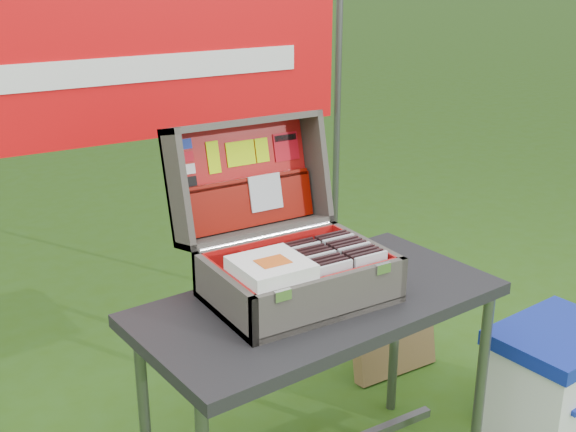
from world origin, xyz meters
TOP-DOWN VIEW (x-y plane):
  - table at (0.08, 0.09)m, footprint 1.18×0.67m
  - table_top at (0.08, 0.09)m, footprint 1.18×0.67m
  - table_leg_fr at (0.59, -0.13)m, footprint 0.04×0.04m
  - table_leg_bl at (-0.43, 0.32)m, footprint 0.04×0.04m
  - table_leg_br at (0.59, 0.32)m, footprint 0.04×0.04m
  - suitcase at (0.02, 0.18)m, footprint 0.53×0.54m
  - suitcase_base_bottom at (0.02, 0.12)m, footprint 0.53×0.38m
  - suitcase_base_wall_front at (0.02, -0.06)m, footprint 0.53×0.02m
  - suitcase_base_wall_back at (0.02, 0.30)m, footprint 0.53×0.02m
  - suitcase_base_wall_left at (-0.23, 0.12)m, footprint 0.02×0.38m
  - suitcase_base_wall_right at (0.28, 0.12)m, footprint 0.02×0.38m
  - suitcase_liner_floor at (0.02, 0.12)m, footprint 0.49×0.34m
  - suitcase_latch_left at (-0.15, -0.07)m, footprint 0.05×0.01m
  - suitcase_latch_right at (0.20, -0.07)m, footprint 0.05×0.01m
  - suitcase_hinge at (0.02, 0.31)m, footprint 0.48×0.02m
  - suitcase_lid_back at (0.02, 0.49)m, footprint 0.53×0.11m
  - suitcase_lid_rim_far at (0.02, 0.47)m, footprint 0.53×0.14m
  - suitcase_lid_rim_near at (0.02, 0.39)m, footprint 0.53×0.14m
  - suitcase_lid_rim_left at (-0.23, 0.43)m, footprint 0.02×0.22m
  - suitcase_lid_rim_right at (0.28, 0.43)m, footprint 0.02×0.22m
  - suitcase_lid_liner at (0.02, 0.47)m, footprint 0.49×0.08m
  - suitcase_liner_wall_front at (0.02, -0.04)m, footprint 0.49×0.01m
  - suitcase_liner_wall_back at (0.02, 0.29)m, footprint 0.49×0.01m
  - suitcase_liner_wall_left at (-0.22, 0.12)m, footprint 0.01×0.34m
  - suitcase_liner_wall_right at (0.27, 0.12)m, footprint 0.01×0.34m
  - suitcase_lid_pocket at (0.02, 0.43)m, footprint 0.47×0.07m
  - suitcase_pocket_edge at (0.02, 0.44)m, footprint 0.46×0.02m
  - suitcase_pocket_cd at (0.08, 0.42)m, footprint 0.12×0.04m
  - lid_sticker_cc_a at (-0.17, 0.50)m, footprint 0.05×0.01m
  - lid_sticker_cc_b at (-0.17, 0.49)m, footprint 0.05×0.01m
  - lid_sticker_cc_c at (-0.17, 0.48)m, footprint 0.05×0.01m
  - lid_sticker_cc_d at (-0.17, 0.47)m, footprint 0.05×0.01m
  - lid_card_neon_tall at (-0.08, 0.48)m, footprint 0.04×0.03m
  - lid_card_neon_main at (0.02, 0.48)m, footprint 0.10×0.02m
  - lid_card_neon_small at (0.10, 0.48)m, footprint 0.05×0.02m
  - lid_sticker_band at (0.20, 0.48)m, footprint 0.09×0.02m
  - lid_sticker_band_bar at (0.20, 0.49)m, footprint 0.09×0.01m
  - cd_left_0 at (0.06, -0.02)m, footprint 0.12×0.01m
  - cd_left_1 at (0.06, 0.00)m, footprint 0.12×0.01m
  - cd_left_2 at (0.06, 0.02)m, footprint 0.12×0.01m
  - cd_left_3 at (0.06, 0.04)m, footprint 0.12×0.01m
  - cd_left_4 at (0.06, 0.06)m, footprint 0.12×0.01m
  - cd_left_5 at (0.06, 0.08)m, footprint 0.12×0.01m
  - cd_left_6 at (0.06, 0.11)m, footprint 0.12×0.01m
  - cd_left_7 at (0.06, 0.13)m, footprint 0.12×0.01m
  - cd_left_8 at (0.06, 0.15)m, footprint 0.12×0.01m
  - cd_left_9 at (0.06, 0.17)m, footprint 0.12×0.01m
  - cd_left_10 at (0.06, 0.19)m, footprint 0.12×0.01m
  - cd_right_0 at (0.19, -0.02)m, footprint 0.12×0.01m
  - cd_right_1 at (0.19, 0.00)m, footprint 0.12×0.01m
  - cd_right_2 at (0.19, 0.02)m, footprint 0.12×0.01m
  - cd_right_3 at (0.19, 0.04)m, footprint 0.12×0.01m
  - cd_right_4 at (0.19, 0.06)m, footprint 0.12×0.01m
  - cd_right_5 at (0.19, 0.08)m, footprint 0.12×0.01m
  - cd_right_6 at (0.19, 0.11)m, footprint 0.12×0.01m
  - cd_right_7 at (0.19, 0.13)m, footprint 0.12×0.01m
  - cd_right_8 at (0.19, 0.15)m, footprint 0.12×0.01m
  - cd_right_9 at (0.19, 0.17)m, footprint 0.12×0.01m
  - cd_right_10 at (0.19, 0.19)m, footprint 0.12×0.01m
  - songbook_0 at (-0.11, 0.05)m, footprint 0.20×0.20m
  - songbook_1 at (-0.11, 0.05)m, footprint 0.20×0.20m
  - songbook_2 at (-0.11, 0.05)m, footprint 0.20×0.20m
  - songbook_3 at (-0.11, 0.05)m, footprint 0.20×0.20m
  - songbook_4 at (-0.11, 0.05)m, footprint 0.20×0.20m
  - songbook_5 at (-0.11, 0.05)m, footprint 0.20×0.20m
  - songbook_6 at (-0.11, 0.05)m, footprint 0.20×0.20m
  - songbook_7 at (-0.11, 0.05)m, footprint 0.20×0.20m
  - songbook_graphic at (-0.11, 0.04)m, footprint 0.09×0.07m
  - cooler at (1.02, -0.10)m, footprint 0.51×0.41m
  - cooler_body at (1.02, -0.10)m, footprint 0.49×0.39m
  - cooler_lid at (1.02, -0.10)m, footprint 0.51×0.41m
  - cardboard_box at (0.77, 0.54)m, footprint 0.40×0.14m
  - banner_post_right at (0.85, 1.10)m, footprint 0.03×0.03m
  - banner at (0.00, 1.09)m, footprint 1.60×0.02m
  - banner_text at (0.00, 1.08)m, footprint 1.20×0.00m

SIDE VIEW (x-z plane):
  - cooler_body at x=1.02m, z-range 0.00..0.36m
  - cooler at x=1.02m, z-range 0.00..0.42m
  - cardboard_box at x=0.77m, z-range 0.00..0.42m
  - table_leg_fr at x=0.59m, z-range 0.00..0.67m
  - table_leg_bl at x=-0.43m, z-range 0.00..0.67m
  - table_leg_br at x=0.59m, z-range 0.00..0.67m
  - table at x=0.08m, z-range 0.00..0.71m
  - cooler_lid at x=1.02m, z-range 0.36..0.42m
  - table_top at x=0.08m, z-range 0.67..0.71m
  - suitcase_base_bottom at x=0.02m, z-range 0.71..0.73m
  - suitcase_liner_floor at x=0.02m, z-range 0.73..0.74m
  - suitcase_base_wall_front at x=0.02m, z-range 0.71..0.85m
  - suitcase_base_wall_back at x=0.02m, z-range 0.71..0.85m
  - suitcase_base_wall_left at x=-0.23m, z-range 0.71..0.85m
  - suitcase_base_wall_right at x=0.28m, z-range 0.71..0.85m
  - suitcase_liner_wall_front at x=0.02m, z-range 0.73..0.85m
  - suitcase_liner_wall_back at x=0.02m, z-range 0.73..0.85m
  - suitcase_liner_wall_left at x=-0.22m, z-range 0.73..0.85m
  - suitcase_liner_wall_right at x=0.27m, z-range 0.73..0.85m
  - cd_left_0 at x=0.06m, z-range 0.74..0.87m
  - cd_left_1 at x=0.06m, z-range 0.74..0.87m
  - cd_left_2 at x=0.06m, z-range 0.74..0.87m
  - cd_left_3 at x=0.06m, z-range 0.74..0.87m
  - cd_left_4 at x=0.06m, z-range 0.74..0.87m
  - cd_left_5 at x=0.06m, z-range 0.74..0.87m
  - cd_left_6 at x=0.06m, z-range 0.74..0.87m
  - cd_left_7 at x=0.06m, z-range 0.74..0.87m
  - cd_left_8 at x=0.06m, z-range 0.74..0.87m
  - cd_left_9 at x=0.06m, z-range 0.74..0.87m
  - cd_left_10 at x=0.06m, z-range 0.74..0.87m
  - cd_right_0 at x=0.19m, z-range 0.74..0.87m
  - cd_right_1 at x=0.19m, z-range 0.74..0.87m
  - cd_right_2 at x=0.19m, z-range 0.74..0.87m
  - cd_right_3 at x=0.19m, z-range 0.74..0.87m
  - cd_right_4 at x=0.19m, z-range 0.74..0.87m
  - cd_right_5 at x=0.19m, z-range 0.74..0.87m
  - cd_right_6 at x=0.19m, z-range 0.74..0.87m
  - cd_right_7 at x=0.19m, z-range 0.74..0.87m
  - cd_right_8 at x=0.19m, z-range 0.74..0.87m
  - cd_right_9 at x=0.19m, z-range 0.74..0.87m
  - cd_right_10 at x=0.19m, z-range 0.74..0.87m
  - suitcase_latch_left at x=-0.15m, z-range 0.83..0.86m
  - suitcase_latch_right at x=0.20m, z-range 0.83..0.86m
  - suitcase_lid_rim_near at x=0.02m, z-range 0.82..0.87m
  - banner_post_right at x=0.85m, z-range 0.00..1.70m
  - suitcase_hinge at x=0.02m, z-range 0.84..0.86m
  - songbook_0 at x=-0.11m, z-range 0.85..0.86m
  - songbook_1 at x=-0.11m, z-range 0.86..0.86m
  - songbook_2 at x=-0.11m, z-range 0.86..0.87m
  - songbook_3 at x=-0.11m, z-range 0.87..0.87m
  - songbook_4 at x=-0.11m, z-range 0.87..0.88m
  - songbook_5 at x=-0.11m, z-range 0.88..0.88m
  - songbook_6 at x=-0.11m, z-range 0.88..0.89m
  - songbook_7 at x=-0.11m, z-range 0.89..0.89m
  - songbook_graphic at x=-0.11m, z-range 0.89..0.89m
  - suitcase_lid_pocket at x=0.02m, z-range 0.85..1.01m
  - suitcase at x=0.02m, z-range 0.71..1.21m
  - suitcase_pocket_cd at x=0.08m, z-range 0.90..1.02m
  - suitcase_pocket_edge at x=0.02m, z-range 0.99..1.02m
  - suitcase_lid_back at x=0.02m, z-range 0.82..1.19m
  - suitcase_lid_liner at x=0.02m, z-range 0.85..1.17m
  - suitcase_lid_rim_left at x=-0.23m, z-range 0.82..1.22m
  - suitcase_lid_rim_right at x=0.28m, z-range 0.82..1.22m
  - lid_sticker_cc_d at x=-0.17m, z-range 1.01..1.04m
  - lid_sticker_cc_c at x=-0.17m, z-range 1.05..1.08m
  - lid_card_neon_tall at x=-0.08m, z-range 1.04..1.14m
  - lid_card_neon_main at x=0.02m, z-range 1.05..1.13m
  - lid_card_neon_small at x=0.10m, z-range 1.05..1.13m
  - lid_sticker_band at x=0.20m, z-range 1.04..1.13m
  - lid_sticker_cc_b at x=-0.17m, z-range 1.09..1.12m
  - lid_sticker_band_bar at x=0.20m, z-range 1.11..1.13m
  - lid_sticker_cc_a at x=-0.17m, z-range 1.13..1.16m
  - suitcase_lid_rim_far at x=0.02m, z-range 1.17..1.22m
  - banner at x=0.00m, z-range 1.02..1.58m
  - banner_text at x=0.00m, z-range 1.25..1.35m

